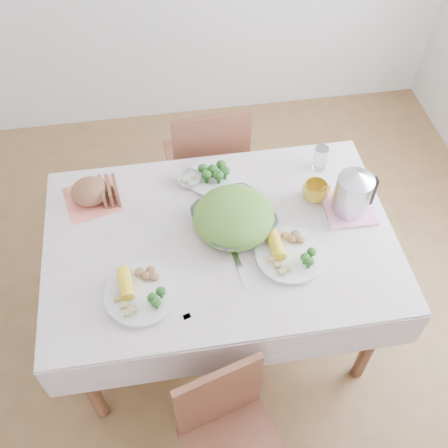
{
  "coord_description": "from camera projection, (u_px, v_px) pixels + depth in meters",
  "views": [
    {
      "loc": [
        -0.2,
        -1.36,
        2.55
      ],
      "look_at": [
        0.02,
        0.02,
        0.82
      ],
      "focal_mm": 42.0,
      "sensor_mm": 36.0,
      "label": 1
    }
  ],
  "objects": [
    {
      "name": "bread_loaf",
      "position": [
        90.0,
        191.0,
        2.34
      ],
      "size": [
        0.17,
        0.16,
        0.1
      ],
      "primitive_type": "ellipsoid",
      "rotation": [
        0.0,
        0.0,
        -0.01
      ],
      "color": "brown",
      "rests_on": "napkin"
    },
    {
      "name": "tablecloth",
      "position": [
        220.0,
        237.0,
        2.26
      ],
      "size": [
        1.5,
        1.0,
        0.01
      ],
      "primitive_type": "cube",
      "color": "silver",
      "rests_on": "dining_table"
    },
    {
      "name": "napkin",
      "position": [
        92.0,
        199.0,
        2.39
      ],
      "size": [
        0.28,
        0.28,
        0.0
      ],
      "primitive_type": "cube",
      "rotation": [
        0.0,
        0.0,
        0.23
      ],
      "color": "#FF7761",
      "rests_on": "tablecloth"
    },
    {
      "name": "glass_tumbler",
      "position": [
        320.0,
        158.0,
        2.46
      ],
      "size": [
        0.09,
        0.09,
        0.12
      ],
      "primitive_type": "cylinder",
      "rotation": [
        0.0,
        0.0,
        -0.43
      ],
      "color": "white",
      "rests_on": "tablecloth"
    },
    {
      "name": "dinner_plate_right",
      "position": [
        290.0,
        256.0,
        2.18
      ],
      "size": [
        0.36,
        0.36,
        0.02
      ],
      "primitive_type": "cylinder",
      "rotation": [
        0.0,
        0.0,
        -0.28
      ],
      "color": "white",
      "rests_on": "tablecloth"
    },
    {
      "name": "floor",
      "position": [
        221.0,
        322.0,
        2.85
      ],
      "size": [
        3.6,
        3.6,
        0.0
      ],
      "primitive_type": "plane",
      "color": "brown",
      "rests_on": "ground"
    },
    {
      "name": "pink_tray",
      "position": [
        348.0,
        209.0,
        2.34
      ],
      "size": [
        0.22,
        0.22,
        0.02
      ],
      "primitive_type": "cube",
      "rotation": [
        0.0,
        0.0,
        -0.02
      ],
      "color": "pink",
      "rests_on": "tablecloth"
    },
    {
      "name": "fork_left",
      "position": [
        240.0,
        267.0,
        2.15
      ],
      "size": [
        0.05,
        0.22,
        0.0
      ],
      "primitive_type": "cube",
      "rotation": [
        0.0,
        0.0,
        0.13
      ],
      "color": "silver",
      "rests_on": "tablecloth"
    },
    {
      "name": "knife",
      "position": [
        206.0,
        308.0,
        2.03
      ],
      "size": [
        0.19,
        0.08,
        0.0
      ],
      "primitive_type": "cube",
      "rotation": [
        0.0,
        0.0,
        1.87
      ],
      "color": "silver",
      "rests_on": "tablecloth"
    },
    {
      "name": "electric_kettle",
      "position": [
        353.0,
        192.0,
        2.25
      ],
      "size": [
        0.19,
        0.19,
        0.22
      ],
      "primitive_type": "cylinder",
      "rotation": [
        0.0,
        0.0,
        -0.22
      ],
      "color": "#B2B5BA",
      "rests_on": "pink_tray"
    },
    {
      "name": "chair_far",
      "position": [
        205.0,
        159.0,
        2.97
      ],
      "size": [
        0.46,
        0.46,
        0.93
      ],
      "primitive_type": "cube",
      "rotation": [
        0.0,
        0.0,
        3.23
      ],
      "color": "brown",
      "rests_on": "floor"
    },
    {
      "name": "yellow_mug",
      "position": [
        315.0,
        192.0,
        2.36
      ],
      "size": [
        0.15,
        0.15,
        0.09
      ],
      "primitive_type": "imported",
      "rotation": [
        0.0,
        0.0,
        0.43
      ],
      "color": "gold",
      "rests_on": "tablecloth"
    },
    {
      "name": "dining_table",
      "position": [
        221.0,
        285.0,
        2.55
      ],
      "size": [
        1.4,
        0.9,
        0.75
      ],
      "primitive_type": "cube",
      "color": "brown",
      "rests_on": "floor"
    },
    {
      "name": "fork_right",
      "position": [
        284.0,
        260.0,
        2.17
      ],
      "size": [
        0.06,
        0.17,
        0.0
      ],
      "primitive_type": "cube",
      "rotation": [
        0.0,
        0.0,
        -0.23
      ],
      "color": "silver",
      "rests_on": "tablecloth"
    },
    {
      "name": "fruit_bowl",
      "position": [
        189.0,
        180.0,
        2.44
      ],
      "size": [
        0.13,
        0.13,
        0.04
      ],
      "primitive_type": "imported",
      "rotation": [
        0.0,
        0.0,
        0.12
      ],
      "color": "white",
      "rests_on": "tablecloth"
    },
    {
      "name": "broccoli_plate",
      "position": [
        213.0,
        178.0,
        2.46
      ],
      "size": [
        0.26,
        0.26,
        0.02
      ],
      "primitive_type": "cylinder",
      "rotation": [
        0.0,
        0.0,
        0.05
      ],
      "color": "beige",
      "rests_on": "tablecloth"
    },
    {
      "name": "salad_bowl",
      "position": [
        234.0,
        221.0,
        2.26
      ],
      "size": [
        0.44,
        0.44,
        0.08
      ],
      "primitive_type": "imported",
      "rotation": [
        0.0,
        0.0,
        0.4
      ],
      "color": "white",
      "rests_on": "tablecloth"
    },
    {
      "name": "dinner_plate_left",
      "position": [
        141.0,
        294.0,
        2.06
      ],
      "size": [
        0.36,
        0.36,
        0.02
      ],
      "primitive_type": "cylinder",
      "rotation": [
        0.0,
        0.0,
        -0.25
      ],
      "color": "white",
      "rests_on": "tablecloth"
    }
  ]
}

